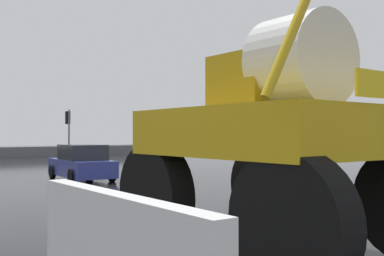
{
  "coord_description": "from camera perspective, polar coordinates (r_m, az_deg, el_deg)",
  "views": [
    {
      "loc": [
        -5.7,
        1.14,
        1.99
      ],
      "look_at": [
        0.06,
        9.17,
        2.11
      ],
      "focal_mm": 43.63,
      "sensor_mm": 36.0,
      "label": 1
    }
  ],
  "objects": [
    {
      "name": "ground_plane",
      "position": [
        17.91,
        -17.03,
        -7.04
      ],
      "size": [
        120.0,
        120.0,
        0.0
      ],
      "primitive_type": "plane",
      "color": "black"
    },
    {
      "name": "oversize_sprayer",
      "position": [
        7.89,
        10.39,
        -1.35
      ],
      "size": [
        4.11,
        4.98,
        4.22
      ],
      "rotation": [
        0.0,
        0.0,
        1.58
      ],
      "color": "black",
      "rests_on": "ground"
    },
    {
      "name": "sedan_ahead",
      "position": [
        20.56,
        -13.35,
        -4.23
      ],
      "size": [
        2.06,
        4.19,
        1.52
      ],
      "rotation": [
        0.0,
        0.0,
        1.51
      ],
      "color": "navy",
      "rests_on": "ground"
    },
    {
      "name": "traffic_signal_far_left",
      "position": [
        31.6,
        -14.91,
        0.43
      ],
      "size": [
        0.24,
        0.55,
        3.55
      ],
      "color": "slate",
      "rests_on": "ground"
    },
    {
      "name": "traffic_signal_near_right",
      "position": [
        14.05,
        12.08,
        3.38
      ],
      "size": [
        0.24,
        0.54,
        4.09
      ],
      "color": "slate",
      "rests_on": "ground"
    },
    {
      "name": "bare_tree_right",
      "position": [
        22.31,
        7.92,
        4.45
      ],
      "size": [
        2.64,
        2.64,
        5.2
      ],
      "color": "#473828",
      "rests_on": "ground"
    }
  ]
}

